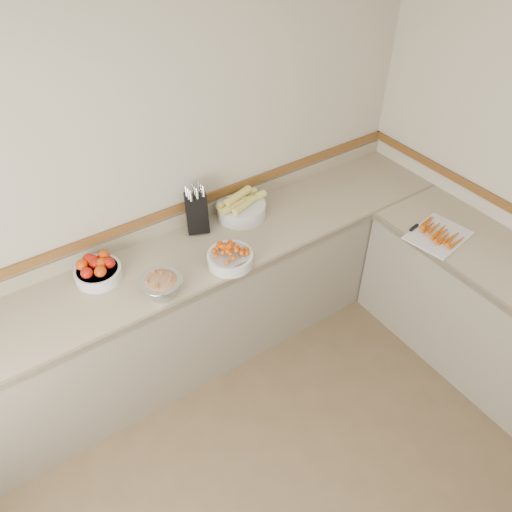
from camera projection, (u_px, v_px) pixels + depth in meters
back_wall at (150, 183)px, 3.08m from camera, size 4.00×0.00×4.00m
counter_back at (188, 308)px, 3.44m from camera, size 4.00×0.65×1.08m
knife_block at (197, 212)px, 3.29m from camera, size 0.20×0.22×0.35m
tomato_bowl at (97, 270)px, 2.98m from camera, size 0.28×0.28×0.14m
cherry_tomato_bowl at (230, 257)px, 3.09m from camera, size 0.29×0.29×0.16m
corn_bowl at (241, 207)px, 3.45m from camera, size 0.38×0.34×0.20m
rhubarb_bowl at (162, 285)px, 2.87m from camera, size 0.25×0.25×0.14m
cutting_board at (438, 234)px, 3.31m from camera, size 0.45×0.37×0.06m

